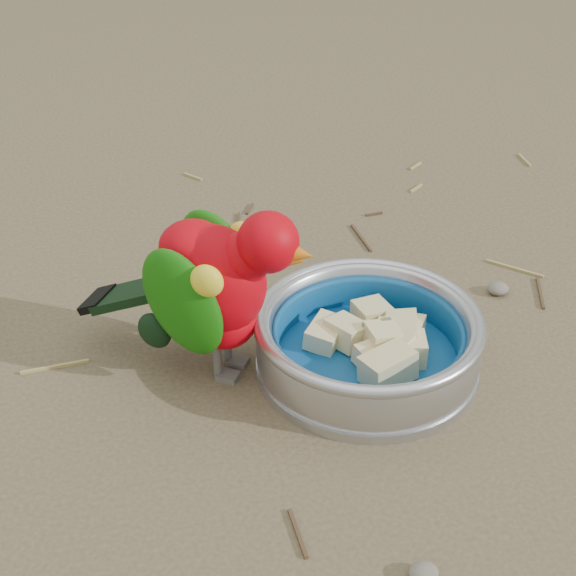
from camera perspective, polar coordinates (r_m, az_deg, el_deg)
name	(u,v)px	position (r m, az deg, el deg)	size (l,w,h in m)	color
ground	(309,366)	(0.86, 1.38, -5.06)	(60.00, 60.00, 0.00)	brown
food_bowl	(367,362)	(0.85, 5.11, -4.80)	(0.21, 0.21, 0.02)	#B2B2BA
bowl_wall	(368,337)	(0.83, 5.21, -3.17)	(0.21, 0.21, 0.04)	#B2B2BA
fruit_wedges	(368,343)	(0.84, 5.18, -3.56)	(0.13, 0.13, 0.03)	beige
lory_parrot	(215,294)	(0.81, -4.71, -0.40)	(0.10, 0.21, 0.17)	#BB010C
ground_debris	(265,334)	(0.89, -1.47, -3.01)	(0.90, 0.80, 0.01)	#A38F50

